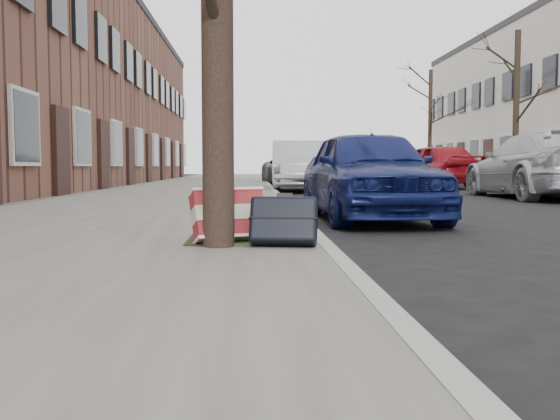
{
  "coord_description": "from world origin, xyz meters",
  "views": [
    {
      "loc": [
        -1.87,
        -4.26,
        0.76
      ],
      "look_at": [
        -1.64,
        0.8,
        0.41
      ],
      "focal_mm": 40.0,
      "sensor_mm": 36.0,
      "label": 1
    }
  ],
  "objects_px": {
    "suitcase_red": "(229,216)",
    "car_near_mid": "(299,166)",
    "car_near_front": "(368,174)",
    "suitcase_navy": "(284,220)"
  },
  "relations": [
    {
      "from": "suitcase_red",
      "to": "car_near_mid",
      "type": "relative_size",
      "value": 0.13
    },
    {
      "from": "car_near_front",
      "to": "car_near_mid",
      "type": "relative_size",
      "value": 0.82
    },
    {
      "from": "suitcase_navy",
      "to": "car_near_front",
      "type": "bearing_deg",
      "value": 78.61
    },
    {
      "from": "suitcase_red",
      "to": "car_near_mid",
      "type": "distance_m",
      "value": 14.22
    },
    {
      "from": "car_near_front",
      "to": "suitcase_red",
      "type": "bearing_deg",
      "value": -119.8
    },
    {
      "from": "suitcase_red",
      "to": "car_near_front",
      "type": "bearing_deg",
      "value": 42.04
    },
    {
      "from": "suitcase_navy",
      "to": "car_near_front",
      "type": "height_order",
      "value": "car_near_front"
    },
    {
      "from": "suitcase_red",
      "to": "suitcase_navy",
      "type": "height_order",
      "value": "suitcase_red"
    },
    {
      "from": "suitcase_red",
      "to": "car_near_front",
      "type": "xyz_separation_m",
      "value": [
        1.86,
        3.63,
        0.31
      ]
    },
    {
      "from": "suitcase_red",
      "to": "car_near_mid",
      "type": "xyz_separation_m",
      "value": [
        1.68,
        14.11,
        0.43
      ]
    }
  ]
}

